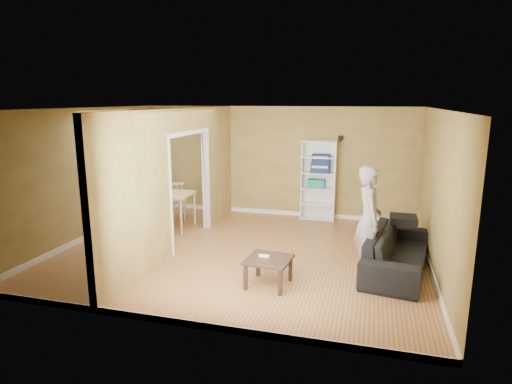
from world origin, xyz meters
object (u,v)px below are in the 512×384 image
(chair_near, at_px, (152,210))
(dining_table, at_px, (163,196))
(coffee_table, at_px, (269,263))
(person, at_px, (369,210))
(chair_left, at_px, (131,204))
(bookshelf, at_px, (319,180))
(chair_far, at_px, (178,200))
(sofa, at_px, (398,245))

(chair_near, bearing_deg, dining_table, 105.98)
(coffee_table, bearing_deg, person, 34.29)
(dining_table, height_order, chair_near, chair_near)
(coffee_table, height_order, chair_left, chair_left)
(coffee_table, xyz_separation_m, chair_near, (-2.91, 1.78, 0.16))
(person, bearing_deg, dining_table, 60.90)
(dining_table, bearing_deg, person, -17.34)
(bookshelf, xyz_separation_m, chair_near, (-3.15, -2.11, -0.40))
(person, xyz_separation_m, bookshelf, (-1.17, 2.93, -0.10))
(dining_table, xyz_separation_m, chair_left, (-0.75, -0.07, -0.21))
(chair_far, bearing_deg, person, 133.81)
(person, distance_m, chair_far, 4.78)
(bookshelf, distance_m, dining_table, 3.55)
(dining_table, xyz_separation_m, chair_near, (0.02, -0.54, -0.18))
(bookshelf, bearing_deg, person, -68.28)
(person, xyz_separation_m, chair_left, (-5.09, 1.29, -0.53))
(sofa, distance_m, person, 0.79)
(bookshelf, height_order, chair_near, bookshelf)
(sofa, distance_m, chair_far, 5.13)
(coffee_table, bearing_deg, sofa, 30.79)
(chair_left, xyz_separation_m, chair_far, (0.78, 0.72, -0.03))
(bookshelf, distance_m, chair_near, 3.81)
(sofa, bearing_deg, person, 118.24)
(sofa, relative_size, dining_table, 1.80)
(person, height_order, coffee_table, person)
(dining_table, height_order, chair_far, chair_far)
(sofa, xyz_separation_m, bookshelf, (-1.65, 2.76, 0.50))
(dining_table, bearing_deg, chair_left, -174.98)
(dining_table, xyz_separation_m, chair_far, (0.03, 0.65, -0.24))
(chair_left, bearing_deg, dining_table, 105.87)
(dining_table, relative_size, chair_left, 1.27)
(person, relative_size, dining_table, 1.65)
(sofa, distance_m, chair_left, 5.68)
(bookshelf, relative_size, dining_table, 1.48)
(coffee_table, relative_size, chair_far, 0.70)
(chair_near, height_order, chair_far, chair_near)
(person, height_order, chair_left, person)
(dining_table, distance_m, chair_far, 0.70)
(chair_left, bearing_deg, coffee_table, 69.36)
(coffee_table, relative_size, chair_near, 0.62)
(chair_near, bearing_deg, person, 3.56)
(chair_near, bearing_deg, chair_left, 162.88)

